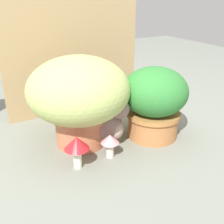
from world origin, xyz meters
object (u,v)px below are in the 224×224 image
object	(u,v)px
grass_planter	(79,95)
mushroom_ornament_red	(77,145)
leafy_planter	(154,100)
mushroom_ornament_pink	(110,142)
cat	(103,124)

from	to	relation	value
grass_planter	mushroom_ornament_red	size ratio (longest dim) A/B	3.23
mushroom_ornament_red	leafy_planter	bearing A→B (deg)	9.18
grass_planter	leafy_planter	xyz separation A→B (m)	(0.41, -0.13, -0.07)
leafy_planter	mushroom_ornament_pink	size ratio (longest dim) A/B	3.22
leafy_planter	mushroom_ornament_pink	world-z (taller)	leafy_planter
mushroom_ornament_red	cat	bearing A→B (deg)	33.98
grass_planter	mushroom_ornament_pink	xyz separation A→B (m)	(0.07, -0.21, -0.20)
grass_planter	cat	distance (m)	0.22
cat	mushroom_ornament_pink	bearing A→B (deg)	-105.16
cat	leafy_planter	bearing A→B (deg)	-12.83
leafy_planter	cat	world-z (taller)	leafy_planter
mushroom_ornament_red	mushroom_ornament_pink	bearing A→B (deg)	1.55
cat	mushroom_ornament_pink	world-z (taller)	cat
leafy_planter	cat	xyz separation A→B (m)	(-0.30, 0.07, -0.11)
mushroom_ornament_red	mushroom_ornament_pink	size ratio (longest dim) A/B	1.31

